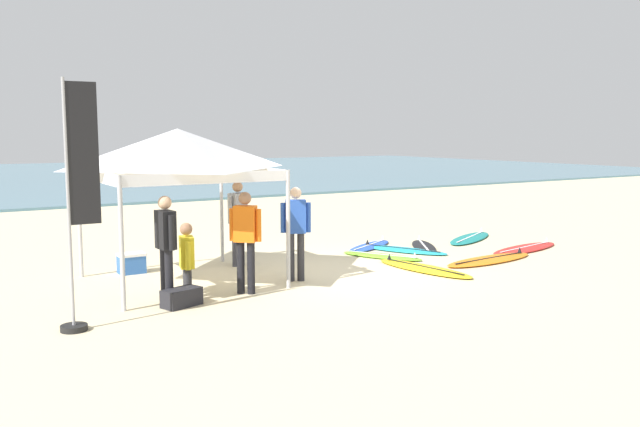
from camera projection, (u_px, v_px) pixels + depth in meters
name	position (u px, v px, depth m)	size (l,w,h in m)	color
ground_plane	(334.00, 272.00, 12.82)	(80.00, 80.00, 0.00)	beige
sea	(44.00, 177.00, 39.86)	(80.00, 36.00, 0.10)	#568499
canopy_tent	(178.00, 149.00, 11.70)	(2.96, 2.96, 2.75)	#B7B7BC
surfboard_lime	(382.00, 256.00, 14.33)	(1.30, 1.89, 0.19)	#7AD12D
surfboard_orange	(490.00, 260.00, 13.92)	(2.57, 0.93, 0.19)	orange
surfboard_red	(525.00, 248.00, 15.28)	(2.51, 1.12, 0.19)	red
surfboard_black	(424.00, 246.00, 15.53)	(1.42, 1.82, 0.19)	black
surfboard_blue	(370.00, 246.00, 15.58)	(1.91, 1.37, 0.19)	blue
surfboard_teal	(470.00, 238.00, 16.75)	(2.39, 1.67, 0.19)	#19847F
surfboard_yellow	(424.00, 268.00, 13.03)	(0.92, 2.40, 0.19)	yellow
surfboard_cyan	(402.00, 250.00, 15.12)	(1.47, 2.24, 0.19)	#23B2CC
person_grey	(238.00, 217.00, 13.34)	(0.51, 0.35, 1.71)	#383842
person_blue	(296.00, 227.00, 11.97)	(0.51, 0.35, 1.71)	#2D2D33
person_orange	(245.00, 235.00, 11.01)	(0.43, 0.41, 1.71)	black
person_black	(166.00, 242.00, 10.34)	(0.24, 0.55, 1.71)	black
person_yellow	(187.00, 255.00, 11.03)	(0.31, 0.53, 1.20)	#2D2D33
banner_flag	(78.00, 216.00, 8.91)	(0.60, 0.36, 3.40)	#99999E
gear_bag_near_tent	(182.00, 297.00, 10.30)	(0.60, 0.32, 0.28)	#232328
cooler_box	(131.00, 263.00, 12.72)	(0.50, 0.36, 0.39)	#2D60B7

